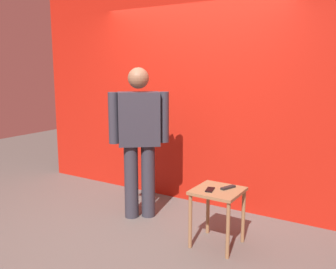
# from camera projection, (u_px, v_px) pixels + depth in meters

# --- Properties ---
(ground_plane) EXTENTS (12.00, 12.00, 0.00)m
(ground_plane) POSITION_uv_depth(u_px,v_px,m) (136.00, 232.00, 3.97)
(ground_plane) COLOR #59544F
(back_wall_red) EXTENTS (4.93, 0.12, 3.37)m
(back_wall_red) POSITION_uv_depth(u_px,v_px,m) (192.00, 71.00, 4.69)
(back_wall_red) COLOR #B41B0F
(back_wall_red) RESTS_ON ground_plane
(standing_person) EXTENTS (0.60, 0.52, 1.73)m
(standing_person) POSITION_uv_depth(u_px,v_px,m) (139.00, 135.00, 4.23)
(standing_person) COLOR #2D2D38
(standing_person) RESTS_ON ground_plane
(side_table) EXTENTS (0.45, 0.45, 0.57)m
(side_table) POSITION_uv_depth(u_px,v_px,m) (218.00, 200.00, 3.61)
(side_table) COLOR olive
(side_table) RESTS_ON ground_plane
(cell_phone) EXTENTS (0.10, 0.16, 0.01)m
(cell_phone) POSITION_uv_depth(u_px,v_px,m) (210.00, 190.00, 3.57)
(cell_phone) COLOR black
(cell_phone) RESTS_ON side_table
(tv_remote) EXTENTS (0.10, 0.17, 0.02)m
(tv_remote) POSITION_uv_depth(u_px,v_px,m) (228.00, 187.00, 3.61)
(tv_remote) COLOR black
(tv_remote) RESTS_ON side_table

